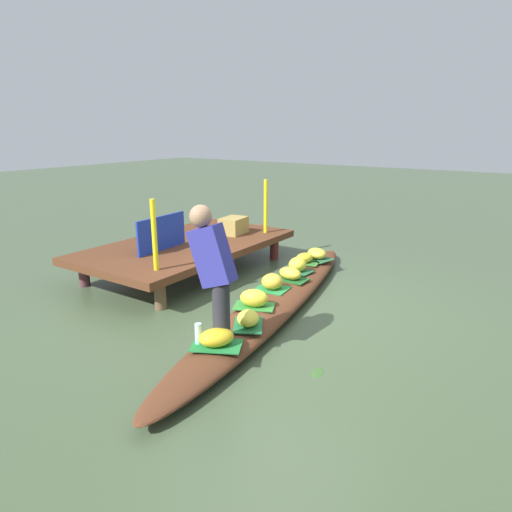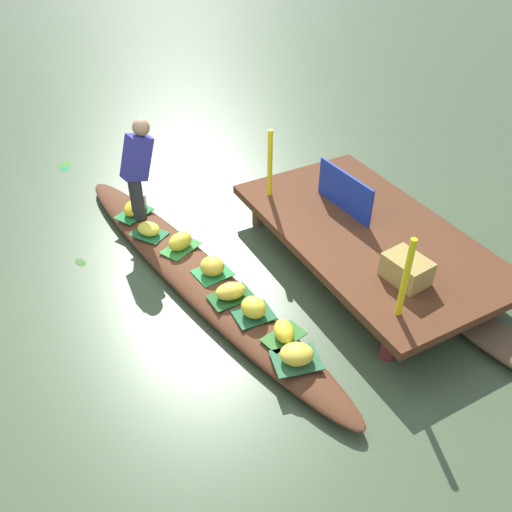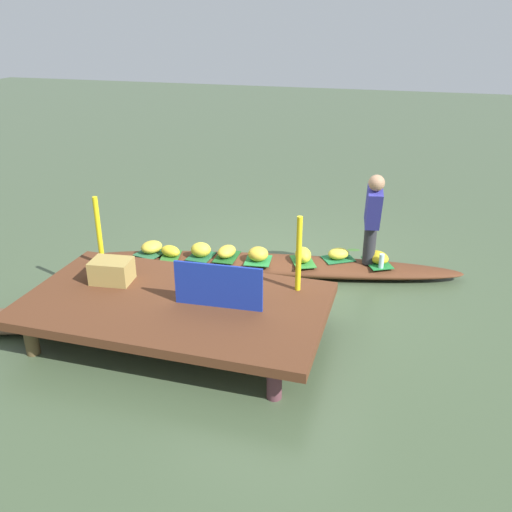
{
  "view_description": "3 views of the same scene",
  "coord_description": "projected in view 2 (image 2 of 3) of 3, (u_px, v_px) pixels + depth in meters",
  "views": [
    {
      "loc": [
        -4.22,
        -2.58,
        2.08
      ],
      "look_at": [
        0.39,
        0.52,
        0.49
      ],
      "focal_mm": 31.8,
      "sensor_mm": 36.0,
      "label": 1
    },
    {
      "loc": [
        4.34,
        -1.6,
        3.92
      ],
      "look_at": [
        0.34,
        0.56,
        0.39
      ],
      "focal_mm": 37.95,
      "sensor_mm": 36.0,
      "label": 2
    },
    {
      "loc": [
        -1.68,
        6.57,
        3.22
      ],
      "look_at": [
        0.06,
        0.58,
        0.47
      ],
      "focal_mm": 38.73,
      "sensor_mm": 36.0,
      "label": 3
    }
  ],
  "objects": [
    {
      "name": "drifting_plant_2",
      "position": [
        80.0,
        262.0,
        6.3
      ],
      "size": [
        0.21,
        0.15,
        0.01
      ],
      "primitive_type": "ellipsoid",
      "rotation": [
        0.0,
        0.0,
        0.26
      ],
      "color": "#345C26",
      "rests_on": "ground"
    },
    {
      "name": "leaf_mat_0",
      "position": [
        296.0,
        360.0,
        4.86
      ],
      "size": [
        0.43,
        0.49,
        0.01
      ],
      "primitive_type": "cube",
      "rotation": [
        0.0,
        0.0,
        1.33
      ],
      "color": "#285E3A",
      "rests_on": "vendor_boat"
    },
    {
      "name": "leaf_mat_3",
      "position": [
        213.0,
        273.0,
        5.83
      ],
      "size": [
        0.38,
        0.41,
        0.01
      ],
      "primitive_type": "cube",
      "rotation": [
        0.0,
        0.0,
        1.69
      ],
      "color": "#26803B",
      "rests_on": "vendor_boat"
    },
    {
      "name": "banana_bunch_1",
      "position": [
        284.0,
        331.0,
        5.04
      ],
      "size": [
        0.33,
        0.26,
        0.15
      ],
      "primitive_type": "ellipsoid",
      "rotation": [
        0.0,
        0.0,
        5.97
      ],
      "color": "yellow",
      "rests_on": "vendor_boat"
    },
    {
      "name": "railing_post_west",
      "position": [
        270.0,
        164.0,
        6.4
      ],
      "size": [
        0.06,
        0.06,
        0.85
      ],
      "primitive_type": "cylinder",
      "color": "yellow",
      "rests_on": "dock_platform"
    },
    {
      "name": "banana_bunch_4",
      "position": [
        133.0,
        208.0,
        6.71
      ],
      "size": [
        0.39,
        0.37,
        0.16
      ],
      "primitive_type": "ellipsoid",
      "rotation": [
        0.0,
        0.0,
        5.64
      ],
      "color": "gold",
      "rests_on": "vendor_boat"
    },
    {
      "name": "banana_bunch_0",
      "position": [
        297.0,
        354.0,
        4.81
      ],
      "size": [
        0.36,
        0.39,
        0.16
      ],
      "primitive_type": "ellipsoid",
      "rotation": [
        0.0,
        0.0,
        1.14
      ],
      "color": "gold",
      "rests_on": "vendor_boat"
    },
    {
      "name": "produce_crate",
      "position": [
        406.0,
        269.0,
        5.3
      ],
      "size": [
        0.47,
        0.37,
        0.26
      ],
      "primitive_type": "cube",
      "rotation": [
        0.0,
        0.0,
        0.11
      ],
      "color": "#9F8544",
      "rests_on": "dock_platform"
    },
    {
      "name": "banana_bunch_7",
      "position": [
        180.0,
        241.0,
        6.13
      ],
      "size": [
        0.31,
        0.37,
        0.19
      ],
      "primitive_type": "ellipsoid",
      "rotation": [
        0.0,
        0.0,
        5.1
      ],
      "color": "yellow",
      "rests_on": "vendor_boat"
    },
    {
      "name": "canal_water",
      "position": [
        197.0,
        282.0,
        6.02
      ],
      "size": [
        40.0,
        40.0,
        0.0
      ],
      "primitive_type": "plane",
      "color": "#3F5136",
      "rests_on": "ground"
    },
    {
      "name": "banana_bunch_2",
      "position": [
        254.0,
        307.0,
        5.27
      ],
      "size": [
        0.3,
        0.27,
        0.19
      ],
      "primitive_type": "ellipsoid",
      "rotation": [
        0.0,
        0.0,
        0.13
      ],
      "color": "yellow",
      "rests_on": "vendor_boat"
    },
    {
      "name": "railing_post_east",
      "position": [
        406.0,
        278.0,
        4.73
      ],
      "size": [
        0.06,
        0.06,
        0.85
      ],
      "primitive_type": "cylinder",
      "color": "yellow",
      "rests_on": "dock_platform"
    },
    {
      "name": "leaf_mat_4",
      "position": [
        134.0,
        213.0,
        6.76
      ],
      "size": [
        0.46,
        0.53,
        0.01
      ],
      "primitive_type": "cube",
      "rotation": [
        0.0,
        0.0,
        2.05
      ],
      "color": "#1E7534",
      "rests_on": "vendor_boat"
    },
    {
      "name": "vendor_person",
      "position": [
        137.0,
        165.0,
        6.29
      ],
      "size": [
        0.25,
        0.44,
        1.24
      ],
      "color": "#28282D",
      "rests_on": "vendor_boat"
    },
    {
      "name": "leaf_mat_1",
      "position": [
        284.0,
        337.0,
        5.09
      ],
      "size": [
        0.32,
        0.45,
        0.01
      ],
      "primitive_type": "cube",
      "rotation": [
        0.0,
        0.0,
        1.79
      ],
      "color": "#2E6A28",
      "rests_on": "vendor_boat"
    },
    {
      "name": "drifting_plant_1",
      "position": [
        65.0,
        167.0,
        8.11
      ],
      "size": [
        0.32,
        0.19,
        0.01
      ],
      "primitive_type": "ellipsoid",
      "rotation": [
        0.0,
        0.0,
        3.03
      ],
      "color": "#1F753C",
      "rests_on": "ground"
    },
    {
      "name": "banana_bunch_3",
      "position": [
        212.0,
        266.0,
        5.78
      ],
      "size": [
        0.33,
        0.32,
        0.19
      ],
      "primitive_type": "ellipsoid",
      "rotation": [
        0.0,
        0.0,
        3.44
      ],
      "color": "gold",
      "rests_on": "vendor_boat"
    },
    {
      "name": "leaf_mat_7",
      "position": [
        181.0,
        248.0,
        6.19
      ],
      "size": [
        0.43,
        0.51,
        0.01
      ],
      "primitive_type": "cube",
      "rotation": [
        0.0,
        0.0,
        2.01
      ],
      "color": "#307F32",
      "rests_on": "vendor_boat"
    },
    {
      "name": "banana_bunch_5",
      "position": [
        149.0,
        229.0,
        6.36
      ],
      "size": [
        0.35,
        0.33,
        0.15
      ],
      "primitive_type": "ellipsoid",
      "rotation": [
        0.0,
        0.0,
        3.68
      ],
      "color": "yellow",
      "rests_on": "vendor_boat"
    },
    {
      "name": "leaf_mat_6",
      "position": [
        231.0,
        297.0,
        5.53
      ],
      "size": [
        0.3,
        0.45,
        0.01
      ],
      "primitive_type": "cube",
      "rotation": [
        0.0,
        0.0,
        1.61
      ],
      "color": "#1B5420",
      "rests_on": "vendor_boat"
    },
    {
      "name": "vendor_boat",
      "position": [
        196.0,
        276.0,
        5.96
      ],
      "size": [
        5.07,
        1.42,
        0.19
      ],
      "primitive_type": "ellipsoid",
      "rotation": [
        0.0,
        0.0,
        0.16
      ],
      "color": "#542E1A",
      "rests_on": "ground"
    },
    {
      "name": "leaf_mat_2",
      "position": [
        254.0,
        315.0,
        5.32
      ],
      "size": [
        0.32,
        0.39,
        0.01
      ],
      "primitive_type": "cube",
      "rotation": [
        0.0,
        0.0,
        1.51
      ],
      "color": "#1E5933",
      "rests_on": "vendor_boat"
    },
    {
      "name": "banana_bunch_6",
      "position": [
        231.0,
        291.0,
        5.48
      ],
      "size": [
        0.27,
        0.35,
        0.16
      ],
      "primitive_type": "ellipsoid",
      "rotation": [
        0.0,
        0.0,
        4.53
      ],
      "color": "gold",
      "rests_on": "vendor_boat"
    },
    {
      "name": "water_bottle",
      "position": [
        144.0,
        201.0,
        6.8
      ],
      "size": [
        0.06,
        0.06,
        0.2
      ],
      "primitive_type": "cylinder",
      "color": "silver",
      "rests_on": "vendor_boat"
    },
    {
      "name": "market_banner",
      "position": [
        345.0,
        192.0,
        6.25
      ],
      "size": [
        0.92,
        0.08,
        0.47
      ],
      "primitive_type": "cube",
      "rotation": [
        0.0,
        0.0,
        0.06
      ],
      "color": "navy",
      "rests_on": "dock_platform"
    },
    {
      "name": "drifting_plant_0",
      "position": [
        65.0,
        165.0,
        8.16
      ],
      "size": [
        0.35,
        0.28,
        0.01
      ],
      "primitive_type": "ellipsoid",
      "rotation": [
        0.0,
        0.0,
        2.84
      ],
      "color": "#396F27",
      "rests_on": "ground"
    },
    {
      "name": "dock_platform",
      "position": [
        368.0,
        234.0,
        6.09
      ],
      "size": [
        3.2,
        1.8,
        0.44
      ],
      "color": "#532E1A",
      "rests_on": "ground"
    },
    {
      "name": "leaf_mat_5",
      "position": [
        149.0,
        234.0,
        6.41
      ],
      "size": [
        0.49,
        0.45,
        0.01
      ],
      "primitive_type": "cube",
      "rotation": [
        0.0,
        0.0,
        0.56
      ],
      "color": "#1E6737",
      "rests_on": "vendor_boat"
    }
  ]
}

